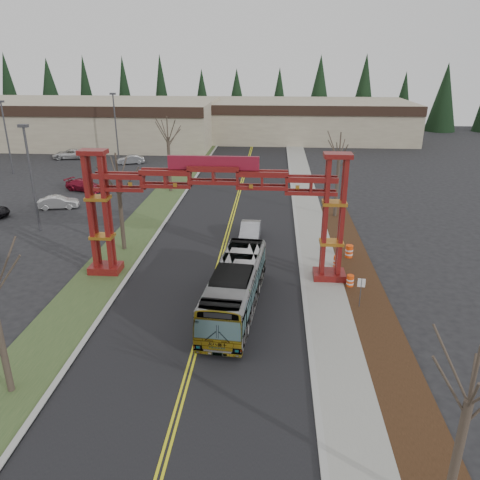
# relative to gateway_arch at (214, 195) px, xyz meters

# --- Properties ---
(road) EXTENTS (12.00, 110.00, 0.02)m
(road) POSITION_rel_gateway_arch_xyz_m (-0.00, 7.00, -5.97)
(road) COLOR black
(road) RESTS_ON ground
(lane_line_left) EXTENTS (0.12, 100.00, 0.01)m
(lane_line_left) POSITION_rel_gateway_arch_xyz_m (-0.12, 7.00, -5.96)
(lane_line_left) COLOR yellow
(lane_line_left) RESTS_ON road
(lane_line_right) EXTENTS (0.12, 100.00, 0.01)m
(lane_line_right) POSITION_rel_gateway_arch_xyz_m (0.12, 7.00, -5.96)
(lane_line_right) COLOR yellow
(lane_line_right) RESTS_ON road
(curb_right) EXTENTS (0.30, 110.00, 0.15)m
(curb_right) POSITION_rel_gateway_arch_xyz_m (6.15, 7.00, -5.91)
(curb_right) COLOR #A7A7A2
(curb_right) RESTS_ON ground
(sidewalk_right) EXTENTS (2.60, 110.00, 0.14)m
(sidewalk_right) POSITION_rel_gateway_arch_xyz_m (7.60, 7.00, -5.91)
(sidewalk_right) COLOR gray
(sidewalk_right) RESTS_ON ground
(landscape_strip) EXTENTS (2.60, 50.00, 0.12)m
(landscape_strip) POSITION_rel_gateway_arch_xyz_m (10.20, -8.00, -5.92)
(landscape_strip) COLOR black
(landscape_strip) RESTS_ON ground
(grass_median) EXTENTS (4.00, 110.00, 0.08)m
(grass_median) POSITION_rel_gateway_arch_xyz_m (-8.00, 7.00, -5.94)
(grass_median) COLOR #334E27
(grass_median) RESTS_ON ground
(curb_left) EXTENTS (0.30, 110.00, 0.15)m
(curb_left) POSITION_rel_gateway_arch_xyz_m (-6.15, 7.00, -5.91)
(curb_left) COLOR #A7A7A2
(curb_left) RESTS_ON ground
(gateway_arch) EXTENTS (18.20, 1.60, 8.90)m
(gateway_arch) POSITION_rel_gateway_arch_xyz_m (0.00, 0.00, 0.00)
(gateway_arch) COLOR #5C0C11
(gateway_arch) RESTS_ON ground
(retail_building_west) EXTENTS (46.00, 22.30, 7.50)m
(retail_building_west) POSITION_rel_gateway_arch_xyz_m (-30.00, 53.96, -2.22)
(retail_building_west) COLOR gray
(retail_building_west) RESTS_ON ground
(retail_building_east) EXTENTS (38.00, 20.30, 7.00)m
(retail_building_east) POSITION_rel_gateway_arch_xyz_m (10.00, 61.95, -2.47)
(retail_building_east) COLOR gray
(retail_building_east) RESTS_ON ground
(conifer_treeline) EXTENTS (116.10, 5.60, 13.00)m
(conifer_treeline) POSITION_rel_gateway_arch_xyz_m (0.25, 74.00, 0.50)
(conifer_treeline) COLOR black
(conifer_treeline) RESTS_ON ground
(transit_bus) EXTENTS (3.49, 10.98, 3.01)m
(transit_bus) POSITION_rel_gateway_arch_xyz_m (1.80, -4.66, -4.48)
(transit_bus) COLOR #B4B8BC
(transit_bus) RESTS_ON ground
(silver_sedan) EXTENTS (1.72, 4.66, 1.52)m
(silver_sedan) POSITION_rel_gateway_arch_xyz_m (2.09, 7.13, -5.22)
(silver_sedan) COLOR #A5A8AD
(silver_sedan) RESTS_ON ground
(parked_car_near_b) EXTENTS (4.18, 2.27, 1.31)m
(parked_car_near_b) POSITION_rel_gateway_arch_xyz_m (-18.12, 14.75, -5.33)
(parked_car_near_b) COLOR silver
(parked_car_near_b) RESTS_ON ground
(parked_car_mid_a) EXTENTS (5.04, 3.31, 1.36)m
(parked_car_mid_a) POSITION_rel_gateway_arch_xyz_m (-18.05, 21.60, -5.30)
(parked_car_mid_a) COLOR maroon
(parked_car_mid_a) RESTS_ON ground
(parked_car_far_a) EXTENTS (4.07, 2.57, 1.27)m
(parked_car_far_a) POSITION_rel_gateway_arch_xyz_m (-17.01, 36.60, -5.35)
(parked_car_far_a) COLOR #A2A4AA
(parked_car_far_a) RESTS_ON ground
(parked_car_far_b) EXTENTS (5.61, 3.44, 1.45)m
(parked_car_far_b) POSITION_rel_gateway_arch_xyz_m (-27.40, 39.63, -5.26)
(parked_car_far_b) COLOR silver
(parked_car_far_b) RESTS_ON ground
(bare_tree_median_mid) EXTENTS (3.33, 3.33, 7.88)m
(bare_tree_median_mid) POSITION_rel_gateway_arch_xyz_m (-8.00, 4.35, -0.34)
(bare_tree_median_mid) COLOR #382D26
(bare_tree_median_mid) RESTS_ON ground
(bare_tree_median_far) EXTENTS (3.48, 3.48, 8.54)m
(bare_tree_median_far) POSITION_rel_gateway_arch_xyz_m (-8.00, 22.16, 0.22)
(bare_tree_median_far) COLOR #382D26
(bare_tree_median_far) RESTS_ON ground
(bare_tree_right_near) EXTENTS (2.98, 2.98, 6.89)m
(bare_tree_right_near) POSITION_rel_gateway_arch_xyz_m (10.00, -18.19, -1.09)
(bare_tree_right_near) COLOR #382D26
(bare_tree_right_near) RESTS_ON ground
(bare_tree_right_far) EXTENTS (3.26, 3.26, 8.19)m
(bare_tree_right_far) POSITION_rel_gateway_arch_xyz_m (10.00, 14.04, 0.01)
(bare_tree_right_far) COLOR #382D26
(bare_tree_right_far) RESTS_ON ground
(light_pole_near) EXTENTS (0.81, 0.41, 9.39)m
(light_pole_near) POSITION_rel_gateway_arch_xyz_m (-16.95, 8.20, -0.55)
(light_pole_near) COLOR #3F3F44
(light_pole_near) RESTS_ON ground
(light_pole_mid) EXTENTS (0.82, 0.41, 9.47)m
(light_pole_mid) POSITION_rel_gateway_arch_xyz_m (-31.03, 29.42, -0.50)
(light_pole_mid) COLOR #3F3F44
(light_pole_mid) RESTS_ON ground
(light_pole_far) EXTENTS (0.85, 0.42, 9.76)m
(light_pole_far) POSITION_rel_gateway_arch_xyz_m (-19.87, 39.85, -0.34)
(light_pole_far) COLOR #3F3F44
(light_pole_far) RESTS_ON ground
(street_sign) EXTENTS (0.46, 0.11, 2.03)m
(street_sign) POSITION_rel_gateway_arch_xyz_m (9.46, -3.96, -4.52)
(street_sign) COLOR #3F3F44
(street_sign) RESTS_ON ground
(barrel_south) EXTENTS (0.49, 0.49, 0.91)m
(barrel_south) POSITION_rel_gateway_arch_xyz_m (9.29, -1.15, -5.53)
(barrel_south) COLOR #FD490E
(barrel_south) RESTS_ON ground
(barrel_mid) EXTENTS (0.51, 0.51, 0.95)m
(barrel_mid) POSITION_rel_gateway_arch_xyz_m (8.76, 1.98, -5.51)
(barrel_mid) COLOR #FD490E
(barrel_mid) RESTS_ON ground
(barrel_north) EXTENTS (0.59, 0.59, 1.09)m
(barrel_north) POSITION_rel_gateway_arch_xyz_m (9.92, 3.83, -5.44)
(barrel_north) COLOR #FD490E
(barrel_north) RESTS_ON ground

